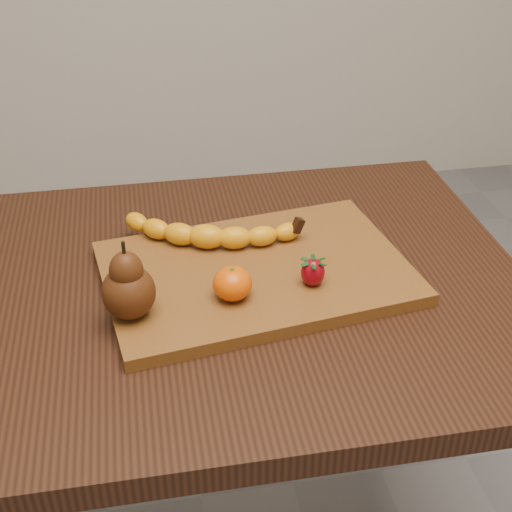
{
  "coord_description": "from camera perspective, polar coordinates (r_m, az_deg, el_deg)",
  "views": [
    {
      "loc": [
        -0.07,
        -0.88,
        1.38
      ],
      "look_at": [
        0.09,
        0.0,
        0.8
      ],
      "focal_mm": 50.0,
      "sensor_mm": 36.0,
      "label": 1
    }
  ],
  "objects": [
    {
      "name": "pear",
      "position": [
        0.96,
        -10.26,
        -1.87
      ],
      "size": [
        0.1,
        0.1,
        0.11
      ],
      "primitive_type": null,
      "rotation": [
        0.0,
        0.0,
        0.4
      ],
      "color": "#46210B",
      "rests_on": "cutting_board"
    },
    {
      "name": "mandarin",
      "position": [
        1.0,
        -1.9,
        -2.22
      ],
      "size": [
        0.07,
        0.07,
        0.05
      ],
      "primitive_type": "ellipsoid",
      "rotation": [
        0.0,
        0.0,
        -0.38
      ],
      "color": "#E04F02",
      "rests_on": "cutting_board"
    },
    {
      "name": "banana",
      "position": [
        1.11,
        -3.97,
        1.56
      ],
      "size": [
        0.25,
        0.14,
        0.04
      ],
      "primitive_type": null,
      "rotation": [
        0.0,
        0.0,
        -0.31
      ],
      "color": "orange",
      "rests_on": "cutting_board"
    },
    {
      "name": "table",
      "position": [
        1.13,
        -4.5,
        -6.3
      ],
      "size": [
        1.0,
        0.7,
        0.76
      ],
      "color": "black",
      "rests_on": "ground"
    },
    {
      "name": "strawberry",
      "position": [
        1.03,
        4.57,
        -1.22
      ],
      "size": [
        0.04,
        0.04,
        0.04
      ],
      "primitive_type": null,
      "rotation": [
        0.0,
        0.0,
        0.34
      ],
      "color": "maroon",
      "rests_on": "cutting_board"
    },
    {
      "name": "cutting_board",
      "position": [
        1.08,
        -0.0,
        -1.34
      ],
      "size": [
        0.49,
        0.36,
        0.02
      ],
      "primitive_type": "cube",
      "rotation": [
        0.0,
        0.0,
        0.15
      ],
      "color": "brown",
      "rests_on": "table"
    }
  ]
}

